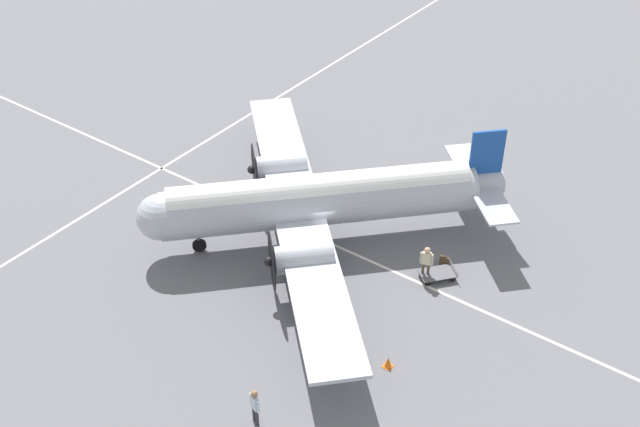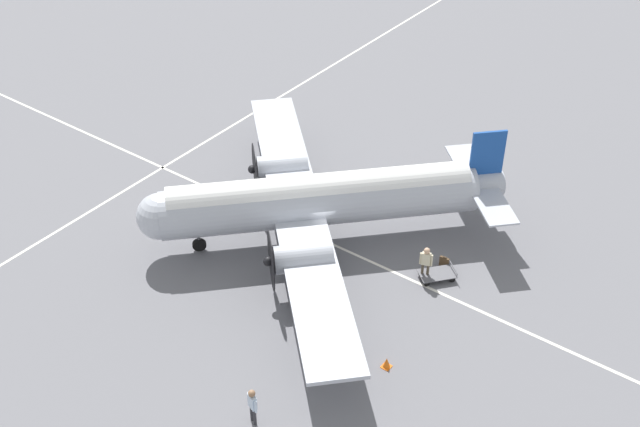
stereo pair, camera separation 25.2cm
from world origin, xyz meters
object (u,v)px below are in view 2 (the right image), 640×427
at_px(crew_foreground, 252,403).
at_px(traffic_cone, 387,363).
at_px(suitcase_near_door, 444,262).
at_px(baggage_cart, 437,274).
at_px(passenger_boarding, 426,260).
at_px(airliner_main, 312,200).

height_order(crew_foreground, traffic_cone, crew_foreground).
bearing_deg(traffic_cone, suitcase_near_door, -79.81).
bearing_deg(suitcase_near_door, baggage_cart, 99.79).
distance_m(crew_foreground, baggage_cart, 11.93).
height_order(passenger_boarding, traffic_cone, passenger_boarding).
distance_m(crew_foreground, suitcase_near_door, 12.88).
xyz_separation_m(crew_foreground, baggage_cart, (-1.47, -11.81, -0.83)).
bearing_deg(crew_foreground, traffic_cone, 85.59).
relative_size(passenger_boarding, traffic_cone, 3.59).
bearing_deg(suitcase_near_door, traffic_cone, 100.19).
relative_size(airliner_main, suitcase_near_door, 30.71).
bearing_deg(crew_foreground, baggage_cart, 103.61).
xyz_separation_m(suitcase_near_door, traffic_cone, (-1.30, 7.23, -0.05)).
height_order(baggage_cart, traffic_cone, baggage_cart).
bearing_deg(passenger_boarding, crew_foreground, 67.44).
distance_m(passenger_boarding, baggage_cart, 1.06).
xyz_separation_m(airliner_main, suitcase_near_door, (-6.48, -2.03, -2.14)).
distance_m(baggage_cart, traffic_cone, 6.36).
relative_size(suitcase_near_door, baggage_cart, 0.31).
relative_size(baggage_cart, traffic_cone, 3.78).
height_order(airliner_main, traffic_cone, airliner_main).
distance_m(passenger_boarding, suitcase_near_door, 1.62).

